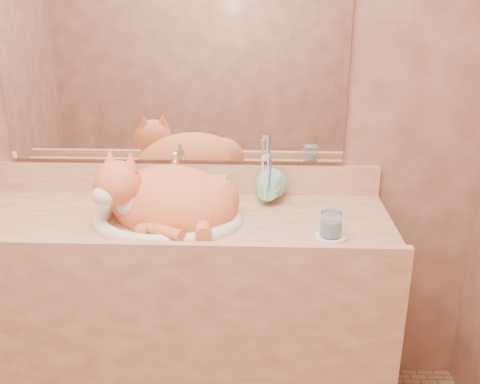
{
  "coord_description": "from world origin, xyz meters",
  "views": [
    {
      "loc": [
        0.33,
        -1.02,
        1.61
      ],
      "look_at": [
        0.26,
        0.7,
        0.96
      ],
      "focal_mm": 40.0,
      "sensor_mm": 36.0,
      "label": 1
    }
  ],
  "objects_px": {
    "sink_basin": "(167,199)",
    "soap_dispenser": "(212,182)",
    "vanity_counter": "(172,320)",
    "water_glass": "(331,224)",
    "cat": "(165,196)",
    "toothbrush_cup": "(267,194)"
  },
  "relations": [
    {
      "from": "sink_basin",
      "to": "soap_dispenser",
      "type": "height_order",
      "value": "soap_dispenser"
    },
    {
      "from": "sink_basin",
      "to": "soap_dispenser",
      "type": "distance_m",
      "value": 0.21
    },
    {
      "from": "vanity_counter",
      "to": "water_glass",
      "type": "xyz_separation_m",
      "value": [
        0.56,
        -0.15,
        0.48
      ]
    },
    {
      "from": "sink_basin",
      "to": "water_glass",
      "type": "bearing_deg",
      "value": -0.05
    },
    {
      "from": "water_glass",
      "to": "cat",
      "type": "bearing_deg",
      "value": 165.89
    },
    {
      "from": "vanity_counter",
      "to": "sink_basin",
      "type": "relative_size",
      "value": 3.08
    },
    {
      "from": "vanity_counter",
      "to": "cat",
      "type": "bearing_deg",
      "value": -109.69
    },
    {
      "from": "sink_basin",
      "to": "cat",
      "type": "height_order",
      "value": "cat"
    },
    {
      "from": "vanity_counter",
      "to": "toothbrush_cup",
      "type": "relative_size",
      "value": 13.05
    },
    {
      "from": "vanity_counter",
      "to": "water_glass",
      "type": "relative_size",
      "value": 19.34
    },
    {
      "from": "sink_basin",
      "to": "vanity_counter",
      "type": "bearing_deg",
      "value": 123.65
    },
    {
      "from": "toothbrush_cup",
      "to": "water_glass",
      "type": "distance_m",
      "value": 0.33
    },
    {
      "from": "soap_dispenser",
      "to": "toothbrush_cup",
      "type": "xyz_separation_m",
      "value": [
        0.2,
        -0.02,
        -0.03
      ]
    },
    {
      "from": "cat",
      "to": "toothbrush_cup",
      "type": "distance_m",
      "value": 0.38
    },
    {
      "from": "vanity_counter",
      "to": "toothbrush_cup",
      "type": "distance_m",
      "value": 0.61
    },
    {
      "from": "cat",
      "to": "soap_dispenser",
      "type": "distance_m",
      "value": 0.21
    },
    {
      "from": "toothbrush_cup",
      "to": "water_glass",
      "type": "relative_size",
      "value": 1.48
    },
    {
      "from": "vanity_counter",
      "to": "sink_basin",
      "type": "bearing_deg",
      "value": -69.14
    },
    {
      "from": "cat",
      "to": "water_glass",
      "type": "relative_size",
      "value": 5.77
    },
    {
      "from": "sink_basin",
      "to": "cat",
      "type": "relative_size",
      "value": 1.09
    },
    {
      "from": "sink_basin",
      "to": "toothbrush_cup",
      "type": "xyz_separation_m",
      "value": [
        0.35,
        0.13,
        -0.02
      ]
    },
    {
      "from": "soap_dispenser",
      "to": "toothbrush_cup",
      "type": "height_order",
      "value": "soap_dispenser"
    }
  ]
}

